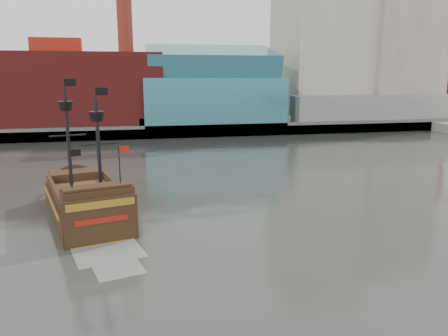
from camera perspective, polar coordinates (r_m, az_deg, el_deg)
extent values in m
plane|color=#242722|center=(29.82, 4.25, -13.14)|extent=(400.00, 400.00, 0.00)
cube|color=slate|center=(118.67, -8.37, 6.36)|extent=(220.00, 60.00, 2.00)
cube|color=#4C4C49|center=(89.40, -7.08, 4.72)|extent=(220.00, 1.00, 2.60)
cube|color=maroon|center=(98.92, -20.70, 9.52)|extent=(42.00, 18.00, 15.00)
cube|color=#2D6B78|center=(97.63, -1.65, 8.79)|extent=(30.00, 16.00, 10.00)
cube|color=#ADA790|center=(116.75, 12.72, 17.91)|extent=(20.00, 22.00, 46.00)
cube|color=#A29688|center=(121.50, 21.47, 15.25)|extent=(18.00, 18.00, 38.00)
cube|color=#ADA790|center=(136.59, 13.67, 18.25)|extent=(24.00, 20.00, 52.00)
cube|color=slate|center=(107.71, 19.25, 7.37)|extent=(40.00, 6.00, 6.00)
cylinder|color=maroon|center=(100.99, -12.96, 20.56)|extent=(3.20, 3.20, 22.00)
cube|color=#2D6B78|center=(97.49, -1.68, 13.49)|extent=(28.00, 14.94, 8.78)
cube|color=slate|center=(138.08, 26.52, 7.06)|extent=(4.00, 4.00, 3.00)
cylinder|color=#AA1C20|center=(137.87, 27.10, 13.06)|extent=(1.40, 1.40, 32.00)
cube|color=slate|center=(152.11, 27.16, 7.36)|extent=(4.00, 4.00, 3.00)
cube|color=#AA1C20|center=(150.63, 27.13, 16.32)|extent=(5.00, 2.50, 2.50)
cube|color=black|center=(41.46, -17.51, -5.32)|extent=(8.93, 14.59, 2.95)
cube|color=#482E1A|center=(41.01, -17.65, -3.13)|extent=(8.03, 13.13, 0.34)
cube|color=black|center=(46.15, -18.80, -1.03)|extent=(5.35, 3.85, 1.13)
cube|color=black|center=(35.17, -16.16, -4.10)|extent=(5.67, 3.12, 2.04)
cube|color=black|center=(34.74, -15.65, -7.42)|extent=(5.44, 1.68, 4.53)
cube|color=olive|center=(34.03, -15.77, -4.62)|extent=(4.96, 1.38, 0.57)
cube|color=maroon|center=(34.41, -15.65, -6.61)|extent=(3.86, 1.09, 0.45)
cylinder|color=black|center=(41.64, -19.67, 3.42)|extent=(0.39, 0.39, 8.84)
cylinder|color=black|center=(38.32, -16.05, 2.44)|extent=(0.39, 0.39, 8.16)
cone|color=black|center=(41.32, -19.98, 7.61)|extent=(1.52, 1.52, 0.79)
cone|color=black|center=(37.98, -16.29, 6.49)|extent=(1.52, 1.52, 0.79)
cube|color=black|center=(41.30, -19.47, 10.49)|extent=(1.00, 0.29, 0.62)
cube|color=black|center=(37.94, -15.71, 9.61)|extent=(1.00, 0.29, 0.62)
cube|color=gray|center=(33.46, -14.86, -10.61)|extent=(5.69, 5.17, 0.02)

